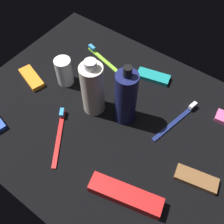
% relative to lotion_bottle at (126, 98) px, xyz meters
% --- Properties ---
extents(ground_plane, '(0.84, 0.64, 0.01)m').
position_rel_lotion_bottle_xyz_m(ground_plane, '(-0.03, -0.03, -0.09)').
color(ground_plane, black).
extents(lotion_bottle, '(0.06, 0.06, 0.20)m').
position_rel_lotion_bottle_xyz_m(lotion_bottle, '(0.00, 0.00, 0.00)').
color(lotion_bottle, '#191E51').
rests_on(lotion_bottle, ground_plane).
extents(bodywash_bottle, '(0.06, 0.06, 0.19)m').
position_rel_lotion_bottle_xyz_m(bodywash_bottle, '(-0.09, -0.02, -0.00)').
color(bodywash_bottle, silver).
rests_on(bodywash_bottle, ground_plane).
extents(deodorant_stick, '(0.05, 0.05, 0.09)m').
position_rel_lotion_bottle_xyz_m(deodorant_stick, '(-0.23, 0.00, -0.04)').
color(deodorant_stick, silver).
rests_on(deodorant_stick, ground_plane).
extents(toothbrush_red, '(0.11, 0.16, 0.02)m').
position_rel_lotion_bottle_xyz_m(toothbrush_red, '(-0.11, -0.16, -0.08)').
color(toothbrush_red, red).
rests_on(toothbrush_red, ground_plane).
extents(toothbrush_navy, '(0.05, 0.18, 0.02)m').
position_rel_lotion_bottle_xyz_m(toothbrush_navy, '(0.13, 0.08, -0.08)').
color(toothbrush_navy, navy).
rests_on(toothbrush_navy, ground_plane).
extents(toothbrush_lime, '(0.18, 0.05, 0.02)m').
position_rel_lotion_bottle_xyz_m(toothbrush_lime, '(-0.19, 0.15, -0.08)').
color(toothbrush_lime, '#8CD133').
rests_on(toothbrush_lime, ground_plane).
extents(toothpaste_box_red, '(0.18, 0.08, 0.03)m').
position_rel_lotion_bottle_xyz_m(toothpaste_box_red, '(0.13, -0.19, -0.07)').
color(toothpaste_box_red, red).
rests_on(toothpaste_box_red, ground_plane).
extents(snack_bar_orange, '(0.11, 0.07, 0.01)m').
position_rel_lotion_bottle_xyz_m(snack_bar_orange, '(-0.32, -0.06, -0.08)').
color(snack_bar_orange, orange).
rests_on(snack_bar_orange, ground_plane).
extents(snack_bar_teal, '(0.11, 0.06, 0.01)m').
position_rel_lotion_bottle_xyz_m(snack_bar_teal, '(-0.01, 0.18, -0.08)').
color(snack_bar_teal, teal).
rests_on(snack_bar_teal, ground_plane).
extents(snack_bar_brown, '(0.11, 0.06, 0.01)m').
position_rel_lotion_bottle_xyz_m(snack_bar_brown, '(0.25, -0.05, -0.08)').
color(snack_bar_brown, brown).
rests_on(snack_bar_brown, ground_plane).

